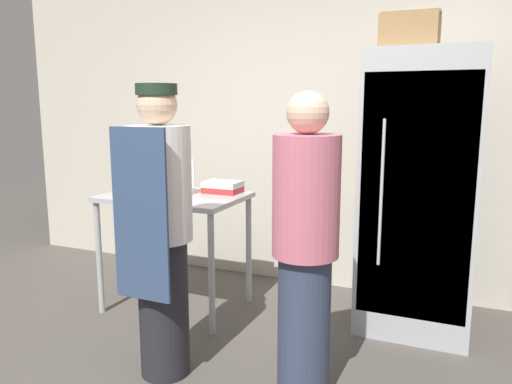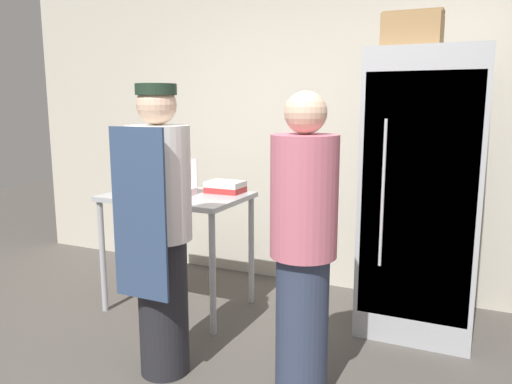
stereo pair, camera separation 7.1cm
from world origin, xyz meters
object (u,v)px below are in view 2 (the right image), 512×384
cardboard_storage_box (413,31)px  person_customer (303,248)px  donut_box (176,189)px  blender_pitcher (132,173)px  binder_stack (225,187)px  refrigerator (423,195)px  person_baker (160,229)px

cardboard_storage_box → person_customer: bearing=-108.2°
donut_box → cardboard_storage_box: (1.59, 0.32, 1.07)m
blender_pitcher → binder_stack: blender_pitcher is taller
refrigerator → donut_box: 1.74m
blender_pitcher → binder_stack: (0.72, 0.19, -0.09)m
person_baker → person_customer: bearing=7.1°
refrigerator → person_customer: refrigerator is taller
cardboard_storage_box → person_baker: cardboard_storage_box is taller
blender_pitcher → cardboard_storage_box: size_ratio=0.81×
blender_pitcher → donut_box: bearing=-6.0°
refrigerator → person_baker: (-1.26, -1.21, -0.09)m
cardboard_storage_box → person_customer: size_ratio=0.22×
person_baker → person_customer: (0.81, 0.10, -0.04)m
binder_stack → person_customer: (0.96, -0.95, -0.10)m
donut_box → cardboard_storage_box: cardboard_storage_box is taller
blender_pitcher → cardboard_storage_box: cardboard_storage_box is taller
donut_box → blender_pitcher: bearing=174.0°
cardboard_storage_box → person_baker: (-1.15, -1.14, -1.14)m
binder_stack → cardboard_storage_box: bearing=3.8°
cardboard_storage_box → person_baker: 1.98m
blender_pitcher → person_baker: 1.23m
person_baker → blender_pitcher: bearing=135.2°
blender_pitcher → person_customer: 1.85m
person_baker → refrigerator: bearing=43.8°
person_customer → binder_stack: bearing=135.1°
donut_box → binder_stack: bearing=39.0°
cardboard_storage_box → person_customer: cardboard_storage_box is taller
blender_pitcher → person_baker: bearing=-44.8°
donut_box → blender_pitcher: blender_pitcher is taller
binder_stack → person_baker: (0.15, -1.05, -0.07)m
blender_pitcher → refrigerator: bearing=9.2°
donut_box → person_baker: size_ratio=0.16×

